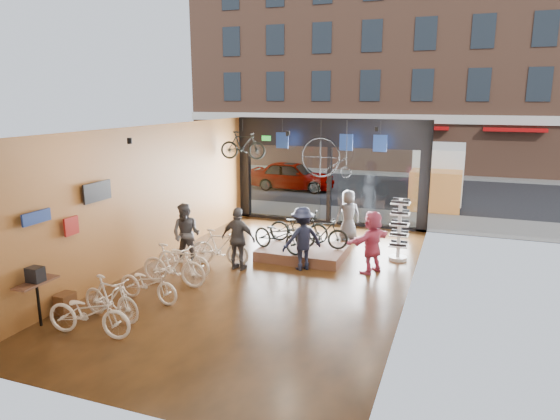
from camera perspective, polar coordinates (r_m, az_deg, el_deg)
The scene contains 35 objects.
ground_plane at distance 13.03m, azimuth -1.25°, elevation -7.67°, with size 7.00×12.00×0.04m, color black.
ceiling at distance 12.23m, azimuth -1.34°, elevation 9.44°, with size 7.00×12.00×0.04m, color black.
wall_left at distance 14.14m, azimuth -14.70°, elevation 1.63°, with size 0.04×12.00×3.80m, color #AF6F35.
wall_right at distance 11.70m, azimuth 14.97°, elevation -0.66°, with size 0.04×12.00×3.80m, color beige.
wall_back at distance 7.45m, azimuth -18.70°, elevation -8.61°, with size 7.00×0.04×3.80m, color beige.
storefront at distance 18.12m, azimuth 5.69°, elevation 4.36°, with size 7.00×0.26×3.80m, color black, non-canonical shape.
exit_sign at distance 18.62m, azimuth -1.57°, elevation 8.21°, with size 0.35×0.06×0.18m, color #198C26.
street_road at distance 27.12m, azimuth 10.42°, elevation 2.92°, with size 30.00×18.00×0.02m, color black.
sidewalk_near at distance 19.61m, azimuth 6.46°, elevation -0.49°, with size 30.00×2.40×0.12m, color slate.
sidewalk_far at distance 31.01m, azimuth 11.72°, elevation 4.22°, with size 30.00×2.00×0.12m, color slate.
opposite_building at distance 33.25m, azimuth 12.96°, elevation 16.72°, with size 26.00×5.00×14.00m, color brown.
street_car at distance 24.96m, azimuth 1.44°, elevation 3.97°, with size 1.69×4.19×1.43m, color gray.
box_truck at distance 22.62m, azimuth 17.64°, elevation 3.73°, with size 2.05×6.15×2.42m, color silver, non-canonical shape.
floor_bike_0 at distance 10.48m, azimuth -21.00°, elevation -10.91°, with size 0.62×1.79×0.94m, color #F3E0CC.
floor_bike_1 at distance 11.06m, azimuth -18.78°, elevation -9.51°, with size 0.44×1.55×0.93m, color #F3E0CC.
floor_bike_2 at distance 11.76m, azimuth -14.82°, elevation -8.11°, with size 0.56×1.61×0.85m, color #F3E0CC.
floor_bike_3 at distance 12.53m, azimuth -12.08°, elevation -6.17°, with size 0.49×1.74×1.05m, color #F3E0CC.
floor_bike_4 at distance 13.29m, azimuth -10.97°, elevation -5.40°, with size 0.58×1.67×0.88m, color #F3E0CC.
floor_bike_5 at distance 13.85m, azimuth -6.89°, elevation -4.25°, with size 0.47×1.66×1.00m, color #F3E0CC.
display_platform at distance 14.48m, azimuth 2.65°, elevation -4.85°, with size 2.40×1.80×0.30m, color brown.
display_bike_left at distance 13.96m, azimuth -0.20°, elevation -2.90°, with size 0.61×1.75×0.92m, color black.
display_bike_mid at distance 14.21m, azimuth 4.77°, elevation -2.68°, with size 0.43×1.52×0.91m, color black.
display_bike_right at distance 14.84m, azimuth 2.14°, elevation -1.92°, with size 0.62×1.79×0.94m, color black.
customer_1 at distance 13.92m, azimuth -10.66°, elevation -2.76°, with size 0.83×0.65×1.72m, color #3F3F44.
customer_2 at distance 13.33m, azimuth -4.77°, elevation -3.30°, with size 1.00×0.41×1.70m, color #3F3F44.
customer_3 at distance 13.30m, azimuth 2.57°, elevation -3.28°, with size 1.11×0.64×1.71m, color #161C33.
customer_4 at distance 16.25m, azimuth 7.78°, elevation -0.57°, with size 0.80×0.52×1.63m, color #3F3F44.
customer_5 at distance 13.29m, azimuth 10.48°, elevation -3.59°, with size 1.55×0.49×1.67m, color #CC4C72.
sunglasses_rack at distance 14.45m, azimuth 13.47°, elevation -2.20°, with size 0.52×0.43×1.77m, color white, non-canonical shape.
wall_merch at distance 11.57m, azimuth -23.84°, elevation -4.56°, with size 0.40×2.40×2.60m, color navy, non-canonical shape.
penny_farthing at distance 16.91m, azimuth 5.56°, elevation 5.82°, with size 1.68×0.06×1.35m, color black, non-canonical shape.
hung_bike at distance 17.17m, azimuth -4.27°, elevation 7.37°, with size 0.45×1.58×0.95m, color black.
jersey_left at distance 17.68m, azimuth 0.25°, elevation 7.97°, with size 0.45×0.03×0.55m, color #1E3F99.
jersey_mid at distance 17.04m, azimuth 7.56°, elevation 7.68°, with size 0.45×0.03×0.55m, color #1E3F99.
jersey_right at distance 16.82m, azimuth 11.36°, elevation 7.48°, with size 0.45×0.03×0.55m, color #1E3F99.
Camera 1 is at (4.48, -11.36, 4.53)m, focal length 32.00 mm.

